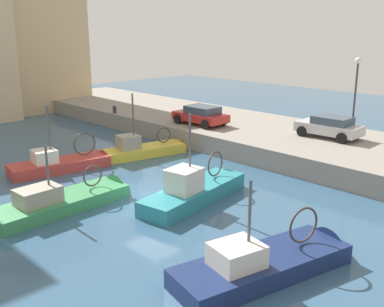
# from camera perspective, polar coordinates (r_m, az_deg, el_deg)

# --- Properties ---
(water_surface) EXTENTS (80.00, 80.00, 0.00)m
(water_surface) POSITION_cam_1_polar(r_m,az_deg,el_deg) (21.80, -4.31, -5.35)
(water_surface) COLOR #335675
(water_surface) RESTS_ON ground
(quay_wall) EXTENTS (9.00, 56.00, 1.20)m
(quay_wall) POSITION_cam_1_polar(r_m,az_deg,el_deg) (29.94, 12.80, 1.32)
(quay_wall) COLOR gray
(quay_wall) RESTS_ON ground
(fishing_boat_teal) EXTENTS (7.09, 2.76, 4.92)m
(fishing_boat_teal) POSITION_cam_1_polar(r_m,az_deg,el_deg) (21.37, 0.77, -5.30)
(fishing_boat_teal) COLOR teal
(fishing_boat_teal) RESTS_ON ground
(fishing_boat_navy) EXTENTS (7.21, 3.33, 4.25)m
(fishing_boat_navy) POSITION_cam_1_polar(r_m,az_deg,el_deg) (15.67, 9.93, -13.96)
(fishing_boat_navy) COLOR navy
(fishing_boat_navy) RESTS_ON ground
(fishing_boat_red) EXTENTS (6.42, 2.74, 4.51)m
(fishing_boat_red) POSITION_cam_1_polar(r_m,az_deg,el_deg) (26.71, -15.35, -1.68)
(fishing_boat_red) COLOR #BC3833
(fishing_boat_red) RESTS_ON ground
(fishing_boat_yellow) EXTENTS (6.17, 2.78, 4.66)m
(fishing_boat_yellow) POSITION_cam_1_polar(r_m,az_deg,el_deg) (28.77, -5.48, 0.08)
(fishing_boat_yellow) COLOR gold
(fishing_boat_yellow) RESTS_ON ground
(fishing_boat_green) EXTENTS (7.00, 2.25, 3.88)m
(fishing_boat_green) POSITION_cam_1_polar(r_m,az_deg,el_deg) (21.23, -15.03, -6.15)
(fishing_boat_green) COLOR #388951
(fishing_boat_green) RESTS_ON ground
(parked_car_red) EXTENTS (2.14, 3.94, 1.30)m
(parked_car_red) POSITION_cam_1_polar(r_m,az_deg,el_deg) (31.70, 1.13, 4.84)
(parked_car_red) COLOR red
(parked_car_red) RESTS_ON quay_wall
(parked_car_silver) EXTENTS (2.11, 3.92, 1.33)m
(parked_car_silver) POSITION_cam_1_polar(r_m,az_deg,el_deg) (29.13, 16.81, 3.26)
(parked_car_silver) COLOR #B7B7BC
(parked_car_silver) RESTS_ON quay_wall
(mooring_bollard_mid) EXTENTS (0.28, 0.28, 0.55)m
(mooring_bollard_mid) POSITION_cam_1_polar(r_m,az_deg,el_deg) (36.54, -9.64, 5.42)
(mooring_bollard_mid) COLOR #2D2D33
(mooring_bollard_mid) RESTS_ON quay_wall
(quay_streetlamp) EXTENTS (0.36, 0.36, 4.83)m
(quay_streetlamp) POSITION_cam_1_polar(r_m,az_deg,el_deg) (29.11, 19.79, 8.12)
(quay_streetlamp) COLOR #38383D
(quay_streetlamp) RESTS_ON quay_wall
(waterfront_building_west) EXTENTS (9.26, 7.09, 15.57)m
(waterfront_building_west) POSITION_cam_1_polar(r_m,az_deg,el_deg) (46.83, -19.87, 14.71)
(waterfront_building_west) COLOR #D1B284
(waterfront_building_west) RESTS_ON ground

